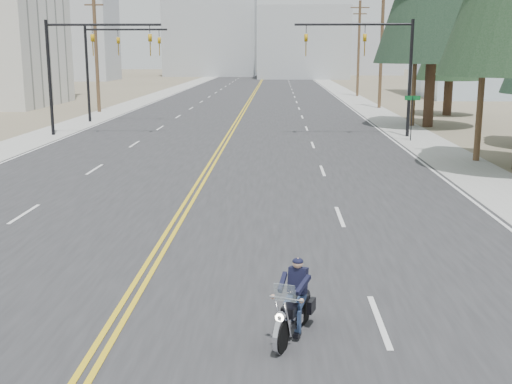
{
  "coord_description": "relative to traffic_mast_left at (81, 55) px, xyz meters",
  "views": [
    {
      "loc": [
        3.03,
        -7.49,
        5.02
      ],
      "look_at": [
        2.5,
        8.29,
        1.6
      ],
      "focal_mm": 45.0,
      "sensor_mm": 36.0,
      "label": 1
    }
  ],
  "objects": [
    {
      "name": "traffic_mast_left",
      "position": [
        0.0,
        0.0,
        0.0
      ],
      "size": [
        7.1,
        0.26,
        7.0
      ],
      "color": "black",
      "rests_on": "ground"
    },
    {
      "name": "road",
      "position": [
        8.98,
        38.0,
        -4.93
      ],
      "size": [
        20.0,
        200.0,
        0.01
      ],
      "primitive_type": "cube",
      "color": "#303033",
      "rests_on": "ground"
    },
    {
      "name": "haze_bldg_e",
      "position": [
        33.98,
        118.0,
        1.06
      ],
      "size": [
        14.0,
        14.0,
        12.0
      ],
      "primitive_type": "cube",
      "color": "#B7BCC6",
      "rests_on": "ground"
    },
    {
      "name": "utility_pole_left",
      "position": [
        -3.52,
        16.0,
        0.54
      ],
      "size": [
        2.2,
        0.3,
        10.5
      ],
      "color": "brown",
      "rests_on": "ground"
    },
    {
      "name": "conifer_far",
      "position": [
        26.01,
        14.19,
        3.33
      ],
      "size": [
        5.38,
        5.38,
        14.4
      ],
      "rotation": [
        0.0,
        0.0,
        0.06
      ],
      "color": "#382619",
      "rests_on": "ground"
    },
    {
      "name": "utility_pole_b",
      "position": [
        21.48,
        -9.0,
        1.05
      ],
      "size": [
        2.2,
        0.3,
        11.5
      ],
      "color": "brown",
      "rests_on": "ground"
    },
    {
      "name": "haze_bldg_d",
      "position": [
        -3.02,
        108.0,
        8.06
      ],
      "size": [
        20.0,
        15.0,
        26.0
      ],
      "primitive_type": "cube",
      "color": "#ADB2B7",
      "rests_on": "ground"
    },
    {
      "name": "utility_pole_e",
      "position": [
        21.48,
        38.0,
        0.79
      ],
      "size": [
        2.2,
        0.3,
        11.0
      ],
      "color": "brown",
      "rests_on": "ground"
    },
    {
      "name": "haze_bldg_c",
      "position": [
        48.98,
        78.0,
        4.06
      ],
      "size": [
        16.0,
        12.0,
        18.0
      ],
      "primitive_type": "cube",
      "color": "#B7BCC6",
      "rests_on": "ground"
    },
    {
      "name": "sidewalk_right",
      "position": [
        20.48,
        38.0,
        -4.93
      ],
      "size": [
        3.0,
        200.0,
        0.01
      ],
      "primitive_type": "cube",
      "color": "#A5A5A0",
      "rests_on": "ground"
    },
    {
      "name": "motorcyclist",
      "position": [
        12.31,
        -28.71,
        -4.22
      ],
      "size": [
        1.34,
        1.98,
        1.43
      ],
      "primitive_type": null,
      "rotation": [
        0.0,
        0.0,
        2.81
      ],
      "color": "black",
      "rests_on": "ground"
    },
    {
      "name": "haze_bldg_f",
      "position": [
        -41.02,
        98.0,
        3.06
      ],
      "size": [
        12.0,
        12.0,
        16.0
      ],
      "primitive_type": "cube",
      "color": "#ADB2B7",
      "rests_on": "ground"
    },
    {
      "name": "traffic_mast_right",
      "position": [
        17.95,
        0.0,
        0.0
      ],
      "size": [
        7.1,
        0.26,
        7.0
      ],
      "color": "black",
      "rests_on": "ground"
    },
    {
      "name": "utility_pole_c",
      "position": [
        21.48,
        6.0,
        0.79
      ],
      "size": [
        2.2,
        0.3,
        11.0
      ],
      "color": "brown",
      "rests_on": "ground"
    },
    {
      "name": "street_sign",
      "position": [
        19.78,
        -2.0,
        -3.13
      ],
      "size": [
        0.9,
        0.06,
        2.62
      ],
      "color": "black",
      "rests_on": "ground"
    },
    {
      "name": "haze_bldg_a",
      "position": [
        -26.02,
        83.0,
        6.06
      ],
      "size": [
        14.0,
        12.0,
        22.0
      ],
      "primitive_type": "cube",
      "color": "#B7BCC6",
      "rests_on": "ground"
    },
    {
      "name": "utility_pole_d",
      "position": [
        21.48,
        21.0,
        1.05
      ],
      "size": [
        2.2,
        0.3,
        11.5
      ],
      "color": "brown",
      "rests_on": "ground"
    },
    {
      "name": "traffic_mast_far",
      "position": [
        -0.33,
        8.0,
        -0.06
      ],
      "size": [
        6.1,
        0.26,
        7.0
      ],
      "color": "black",
      "rests_on": "ground"
    },
    {
      "name": "haze_bldg_b",
      "position": [
        16.98,
        93.0,
        2.06
      ],
      "size": [
        18.0,
        14.0,
        14.0
      ],
      "primitive_type": "cube",
      "color": "#ADB2B7",
      "rests_on": "ground"
    },
    {
      "name": "sidewalk_left",
      "position": [
        -2.52,
        38.0,
        -4.93
      ],
      "size": [
        3.0,
        200.0,
        0.01
      ],
      "primitive_type": "cube",
      "color": "#A5A5A0",
      "rests_on": "ground"
    }
  ]
}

